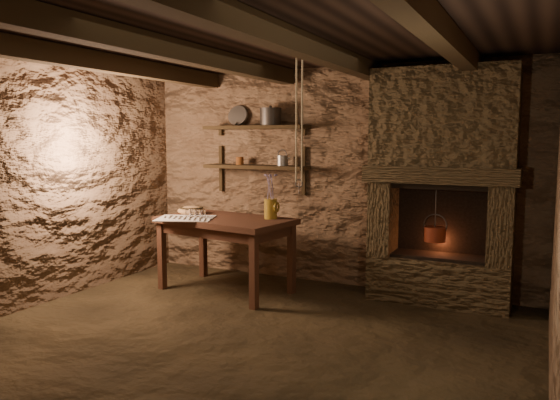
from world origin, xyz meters
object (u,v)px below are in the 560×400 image
at_px(stoneware_jug, 271,199).
at_px(iron_stockpot, 270,118).
at_px(wooden_bowl, 191,211).
at_px(red_pot, 435,233).
at_px(work_table, 226,252).

height_order(stoneware_jug, iron_stockpot, iron_stockpot).
height_order(wooden_bowl, red_pot, red_pot).
height_order(iron_stockpot, red_pot, iron_stockpot).
bearing_deg(iron_stockpot, work_table, -107.00).
bearing_deg(red_pot, work_table, -165.43).
relative_size(wooden_bowl, iron_stockpot, 1.31).
bearing_deg(stoneware_jug, wooden_bowl, -162.10).
bearing_deg(stoneware_jug, iron_stockpot, 130.84).
distance_m(stoneware_jug, wooden_bowl, 0.97).
relative_size(wooden_bowl, red_pot, 0.57).
height_order(work_table, red_pot, red_pot).
distance_m(wooden_bowl, red_pot, 2.61).
xyz_separation_m(stoneware_jug, red_pot, (1.61, 0.38, -0.29)).
relative_size(work_table, stoneware_jug, 3.11).
bearing_deg(red_pot, wooden_bowl, -169.95).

